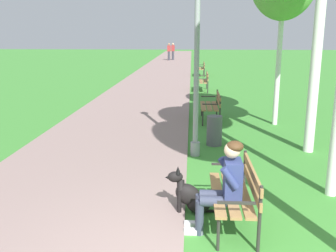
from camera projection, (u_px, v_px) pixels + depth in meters
paved_path at (164, 70)px, 27.47m from camera, size 3.76×60.00×0.04m
park_bench_near at (238, 189)px, 5.23m from camera, size 0.55×1.50×0.85m
park_bench_mid at (212, 104)px, 11.55m from camera, size 0.55×1.50×0.85m
park_bench_far at (203, 80)px, 17.53m from camera, size 0.55×1.50×0.85m
park_bench_furthest at (201, 68)px, 23.75m from camera, size 0.55×1.50×0.85m
person_seated_on_near_bench at (224, 183)px, 5.00m from camera, size 0.74×0.49×1.25m
dog_black at (191, 196)px, 5.63m from camera, size 0.83×0.30×0.71m
lamp_post_near at (197, 53)px, 7.85m from camera, size 0.24×0.24×4.21m
litter_bin at (214, 131)px, 9.05m from camera, size 0.36×0.36×0.70m
pedestrian_distant at (173, 52)px, 37.41m from camera, size 0.32×0.22×1.65m
pedestrian_further_distant at (169, 52)px, 36.94m from camera, size 0.32×0.22×1.65m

